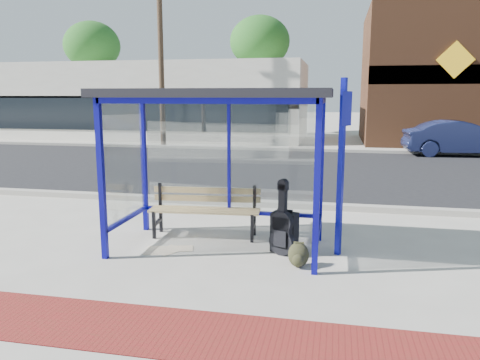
% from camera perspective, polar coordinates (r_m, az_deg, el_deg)
% --- Properties ---
extents(ground, '(120.00, 120.00, 0.00)m').
position_cam_1_polar(ground, '(7.29, -2.64, -8.35)').
color(ground, '#B2ADA0').
rests_on(ground, ground).
extents(brick_paver_strip, '(60.00, 1.00, 0.01)m').
position_cam_1_polar(brick_paver_strip, '(5.01, -10.37, -17.52)').
color(brick_paver_strip, maroon).
rests_on(brick_paver_strip, ground).
extents(curb_near, '(60.00, 0.25, 0.12)m').
position_cam_1_polar(curb_near, '(10.01, 1.47, -2.82)').
color(curb_near, gray).
rests_on(curb_near, ground).
extents(street_asphalt, '(60.00, 10.00, 0.00)m').
position_cam_1_polar(street_asphalt, '(14.97, 4.94, 1.31)').
color(street_asphalt, black).
rests_on(street_asphalt, ground).
extents(curb_far, '(60.00, 0.25, 0.12)m').
position_cam_1_polar(curb_far, '(20.00, 6.69, 3.71)').
color(curb_far, gray).
rests_on(curb_far, ground).
extents(far_sidewalk, '(60.00, 4.00, 0.01)m').
position_cam_1_polar(far_sidewalk, '(21.88, 7.13, 4.12)').
color(far_sidewalk, '#B2ADA0').
rests_on(far_sidewalk, ground).
extents(bus_shelter, '(3.30, 1.80, 2.42)m').
position_cam_1_polar(bus_shelter, '(6.98, -2.64, 8.16)').
color(bus_shelter, '#0D0C86').
rests_on(bus_shelter, ground).
extents(storefront_white, '(18.00, 6.04, 4.00)m').
position_cam_1_polar(storefront_white, '(26.91, -11.95, 9.37)').
color(storefront_white, silver).
rests_on(storefront_white, ground).
extents(storefront_brown, '(10.00, 7.08, 6.40)m').
position_cam_1_polar(storefront_brown, '(25.97, 26.21, 11.18)').
color(storefront_brown, '#59331E').
rests_on(storefront_brown, ground).
extents(tree_left, '(3.60, 3.60, 7.03)m').
position_cam_1_polar(tree_left, '(32.87, -17.58, 15.28)').
color(tree_left, '#4C3826').
rests_on(tree_left, ground).
extents(tree_mid, '(3.60, 3.60, 7.03)m').
position_cam_1_polar(tree_mid, '(29.24, 2.44, 16.42)').
color(tree_mid, '#4C3826').
rests_on(tree_mid, ground).
extents(utility_pole_west, '(1.60, 0.24, 8.00)m').
position_cam_1_polar(utility_pole_west, '(21.60, -9.62, 14.88)').
color(utility_pole_west, '#4C3826').
rests_on(utility_pole_west, ground).
extents(bench, '(1.85, 0.59, 0.86)m').
position_cam_1_polar(bench, '(7.82, -4.25, -3.36)').
color(bench, black).
rests_on(bench, ground).
extents(guitar_bag, '(0.40, 0.26, 1.07)m').
position_cam_1_polar(guitar_bag, '(6.93, 5.18, -5.99)').
color(guitar_bag, black).
rests_on(guitar_bag, ground).
extents(suitcase, '(0.42, 0.33, 0.66)m').
position_cam_1_polar(suitcase, '(7.08, 5.43, -6.36)').
color(suitcase, black).
rests_on(suitcase, ground).
extents(backpack, '(0.30, 0.27, 0.34)m').
position_cam_1_polar(backpack, '(6.55, 7.14, -9.11)').
color(backpack, '#282816').
rests_on(backpack, ground).
extents(sign_post, '(0.17, 0.30, 2.57)m').
position_cam_1_polar(sign_post, '(6.86, 12.31, 2.66)').
color(sign_post, '#0D1092').
rests_on(sign_post, ground).
extents(newspaper_a, '(0.40, 0.46, 0.01)m').
position_cam_1_polar(newspaper_a, '(7.31, -10.18, -8.43)').
color(newspaper_a, white).
rests_on(newspaper_a, ground).
extents(newspaper_b, '(0.43, 0.38, 0.01)m').
position_cam_1_polar(newspaper_b, '(7.33, -7.18, -8.30)').
color(newspaper_b, white).
rests_on(newspaper_b, ground).
extents(newspaper_c, '(0.50, 0.53, 0.01)m').
position_cam_1_polar(newspaper_c, '(7.28, -8.74, -8.47)').
color(newspaper_c, white).
rests_on(newspaper_c, ground).
extents(parked_car, '(4.24, 1.73, 1.37)m').
position_cam_1_polar(parked_car, '(20.11, 25.24, 4.62)').
color(parked_car, '#181E43').
rests_on(parked_car, ground).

